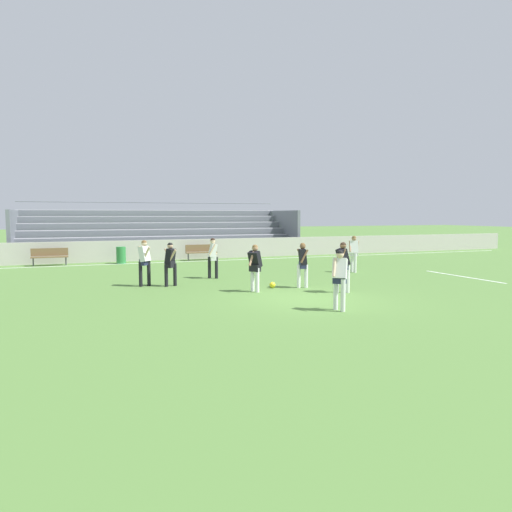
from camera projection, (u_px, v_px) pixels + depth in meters
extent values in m
plane|color=#517A38|center=(305.00, 299.00, 15.01)|extent=(160.00, 160.00, 0.00)
cube|color=white|center=(201.00, 261.00, 27.04)|extent=(44.00, 0.12, 0.01)
cube|color=white|center=(463.00, 277.00, 20.32)|extent=(0.12, 4.40, 0.01)
cube|color=#BCB7AD|center=(195.00, 249.00, 28.26)|extent=(48.00, 0.16, 1.18)
cube|color=#B2B2B7|center=(169.00, 251.00, 28.68)|extent=(17.43, 0.36, 0.08)
cube|color=slate|center=(170.00, 255.00, 28.52)|extent=(17.43, 0.04, 0.42)
cube|color=#B2B2B7|center=(167.00, 244.00, 29.37)|extent=(17.43, 0.36, 0.08)
cube|color=slate|center=(167.00, 247.00, 29.20)|extent=(17.43, 0.04, 0.42)
cube|color=#B2B2B7|center=(164.00, 237.00, 30.06)|extent=(17.43, 0.36, 0.08)
cube|color=slate|center=(165.00, 240.00, 29.89)|extent=(17.43, 0.04, 0.42)
cube|color=#B2B2B7|center=(162.00, 230.00, 30.75)|extent=(17.43, 0.36, 0.08)
cube|color=slate|center=(163.00, 233.00, 30.58)|extent=(17.43, 0.04, 0.42)
cube|color=#B2B2B7|center=(160.00, 223.00, 31.43)|extent=(17.43, 0.36, 0.08)
cube|color=slate|center=(160.00, 226.00, 31.27)|extent=(17.43, 0.04, 0.42)
cube|color=#B2B2B7|center=(158.00, 217.00, 32.12)|extent=(17.43, 0.36, 0.08)
cube|color=slate|center=(158.00, 220.00, 31.95)|extent=(17.43, 0.04, 0.42)
cube|color=#B2B2B7|center=(156.00, 211.00, 32.81)|extent=(17.43, 0.36, 0.08)
cube|color=slate|center=(156.00, 214.00, 32.64)|extent=(17.43, 0.04, 0.42)
cube|color=slate|center=(14.00, 235.00, 27.66)|extent=(0.20, 5.04, 2.91)
cube|color=slate|center=(283.00, 231.00, 33.87)|extent=(0.20, 5.04, 2.91)
cylinder|color=slate|center=(155.00, 203.00, 32.99)|extent=(17.43, 0.06, 0.06)
cube|color=brown|center=(50.00, 257.00, 24.58)|extent=(1.80, 0.40, 0.06)
cube|color=brown|center=(50.00, 252.00, 24.73)|extent=(1.80, 0.05, 0.40)
cylinder|color=#47474C|center=(33.00, 262.00, 24.32)|extent=(0.07, 0.07, 0.45)
cylinder|color=#47474C|center=(66.00, 261.00, 24.88)|extent=(0.07, 0.07, 0.45)
cube|color=brown|center=(201.00, 252.00, 27.49)|extent=(1.80, 0.40, 0.06)
cube|color=brown|center=(201.00, 248.00, 27.64)|extent=(1.80, 0.05, 0.40)
cylinder|color=#47474C|center=(188.00, 257.00, 27.23)|extent=(0.07, 0.07, 0.45)
cylinder|color=#47474C|center=(214.00, 256.00, 27.79)|extent=(0.07, 0.07, 0.45)
cylinder|color=#2D7F3D|center=(121.00, 255.00, 25.65)|extent=(0.50, 0.50, 0.91)
cylinder|color=white|center=(299.00, 276.00, 17.19)|extent=(0.13, 0.13, 0.85)
cylinder|color=white|center=(306.00, 276.00, 17.20)|extent=(0.13, 0.13, 0.85)
cube|color=#232847|center=(303.00, 265.00, 17.16)|extent=(0.31, 0.40, 0.24)
cube|color=black|center=(303.00, 257.00, 17.14)|extent=(0.37, 0.44, 0.58)
cylinder|color=brown|center=(301.00, 255.00, 17.32)|extent=(0.31, 0.15, 0.50)
cylinder|color=brown|center=(304.00, 256.00, 16.94)|extent=(0.31, 0.15, 0.50)
sphere|color=brown|center=(303.00, 246.00, 17.10)|extent=(0.21, 0.21, 0.21)
sphere|color=brown|center=(303.00, 246.00, 17.10)|extent=(0.20, 0.20, 0.20)
cylinder|color=white|center=(253.00, 279.00, 16.41)|extent=(0.13, 0.13, 0.84)
cylinder|color=white|center=(257.00, 280.00, 16.22)|extent=(0.13, 0.13, 0.84)
cube|color=black|center=(255.00, 268.00, 16.28)|extent=(0.39, 0.42, 0.24)
cube|color=black|center=(255.00, 259.00, 16.25)|extent=(0.54, 0.53, 0.60)
cylinder|color=#A87A5B|center=(258.00, 258.00, 16.41)|extent=(0.30, 0.25, 0.49)
cylinder|color=#A87A5B|center=(252.00, 259.00, 16.09)|extent=(0.30, 0.25, 0.49)
sphere|color=#A87A5B|center=(255.00, 248.00, 16.22)|extent=(0.21, 0.21, 0.21)
sphere|color=brown|center=(255.00, 247.00, 16.22)|extent=(0.20, 0.20, 0.20)
cylinder|color=black|center=(175.00, 275.00, 17.67)|extent=(0.13, 0.13, 0.84)
cylinder|color=black|center=(166.00, 275.00, 17.46)|extent=(0.13, 0.13, 0.84)
cube|color=black|center=(170.00, 264.00, 17.53)|extent=(0.40, 0.42, 0.24)
cube|color=black|center=(170.00, 256.00, 17.50)|extent=(0.48, 0.49, 0.59)
cylinder|color=#D6A884|center=(172.00, 256.00, 17.32)|extent=(0.31, 0.28, 0.48)
cylinder|color=#D6A884|center=(168.00, 255.00, 17.68)|extent=(0.31, 0.28, 0.48)
sphere|color=#D6A884|center=(170.00, 246.00, 17.47)|extent=(0.21, 0.21, 0.21)
sphere|color=black|center=(170.00, 245.00, 17.47)|extent=(0.20, 0.20, 0.20)
cylinder|color=black|center=(216.00, 268.00, 19.71)|extent=(0.13, 0.13, 0.89)
cylinder|color=black|center=(209.00, 268.00, 19.74)|extent=(0.13, 0.13, 0.89)
cube|color=white|center=(213.00, 258.00, 19.68)|extent=(0.24, 0.37, 0.24)
cube|color=white|center=(213.00, 250.00, 19.66)|extent=(0.37, 0.40, 0.60)
cylinder|color=beige|center=(212.00, 250.00, 19.45)|extent=(0.32, 0.09, 0.49)
cylinder|color=beige|center=(213.00, 249.00, 19.85)|extent=(0.32, 0.09, 0.49)
sphere|color=beige|center=(213.00, 241.00, 19.62)|extent=(0.21, 0.21, 0.21)
sphere|color=black|center=(213.00, 241.00, 19.62)|extent=(0.20, 0.20, 0.20)
cylinder|color=black|center=(141.00, 274.00, 17.47)|extent=(0.13, 0.13, 0.92)
cylinder|color=black|center=(149.00, 274.00, 17.66)|extent=(0.13, 0.13, 0.92)
cube|color=#232847|center=(144.00, 262.00, 17.52)|extent=(0.41, 0.41, 0.24)
cube|color=white|center=(144.00, 254.00, 17.50)|extent=(0.50, 0.50, 0.59)
cylinder|color=beige|center=(142.00, 252.00, 17.66)|extent=(0.28, 0.27, 0.49)
cylinder|color=beige|center=(146.00, 253.00, 17.32)|extent=(0.28, 0.27, 0.49)
sphere|color=beige|center=(144.00, 243.00, 17.46)|extent=(0.21, 0.21, 0.21)
sphere|color=brown|center=(144.00, 243.00, 17.46)|extent=(0.20, 0.20, 0.20)
cylinder|color=white|center=(343.00, 295.00, 12.99)|extent=(0.13, 0.13, 0.90)
cylinder|color=white|center=(336.00, 294.00, 13.24)|extent=(0.13, 0.13, 0.90)
cube|color=#232847|center=(340.00, 279.00, 13.08)|extent=(0.42, 0.40, 0.24)
cube|color=white|center=(340.00, 268.00, 13.05)|extent=(0.53, 0.52, 0.60)
cylinder|color=beige|center=(334.00, 267.00, 12.93)|extent=(0.24, 0.27, 0.50)
cylinder|color=beige|center=(345.00, 267.00, 13.16)|extent=(0.24, 0.27, 0.50)
sphere|color=beige|center=(340.00, 254.00, 13.02)|extent=(0.21, 0.21, 0.21)
sphere|color=black|center=(340.00, 254.00, 13.02)|extent=(0.20, 0.20, 0.20)
cylinder|color=white|center=(355.00, 263.00, 21.60)|extent=(0.13, 0.13, 0.89)
cylinder|color=white|center=(352.00, 262.00, 21.89)|extent=(0.13, 0.13, 0.89)
cube|color=white|center=(354.00, 253.00, 21.71)|extent=(0.42, 0.35, 0.24)
cube|color=white|center=(354.00, 247.00, 21.69)|extent=(0.48, 0.44, 0.59)
cylinder|color=#A87A5B|center=(350.00, 246.00, 21.62)|extent=(0.19, 0.30, 0.50)
cylinder|color=#A87A5B|center=(358.00, 246.00, 21.75)|extent=(0.19, 0.30, 0.50)
sphere|color=#A87A5B|center=(354.00, 239.00, 21.65)|extent=(0.21, 0.21, 0.21)
sphere|color=brown|center=(354.00, 238.00, 21.65)|extent=(0.20, 0.20, 0.20)
cylinder|color=white|center=(337.00, 279.00, 16.18)|extent=(0.13, 0.13, 0.94)
cylinder|color=white|center=(348.00, 279.00, 16.13)|extent=(0.13, 0.13, 0.94)
cube|color=#232847|center=(343.00, 266.00, 16.11)|extent=(0.25, 0.38, 0.24)
cube|color=black|center=(343.00, 257.00, 16.09)|extent=(0.40, 0.41, 0.60)
cylinder|color=brown|center=(343.00, 255.00, 16.29)|extent=(0.28, 0.10, 0.51)
cylinder|color=brown|center=(342.00, 256.00, 15.88)|extent=(0.28, 0.10, 0.51)
sphere|color=brown|center=(343.00, 246.00, 16.05)|extent=(0.21, 0.21, 0.21)
sphere|color=black|center=(343.00, 245.00, 16.05)|extent=(0.20, 0.20, 0.20)
sphere|color=yellow|center=(272.00, 285.00, 17.18)|extent=(0.22, 0.22, 0.22)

